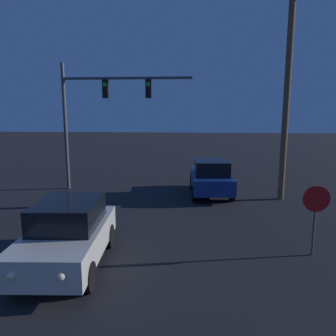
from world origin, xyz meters
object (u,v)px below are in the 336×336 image
object	(u,v)px
utility_pole	(287,88)
traffic_signal_mast	(98,105)
car_near	(68,234)
stop_sign	(316,207)
car_far	(211,177)

from	to	relation	value
utility_pole	traffic_signal_mast	bearing A→B (deg)	171.39
car_near	traffic_signal_mast	distance (m)	9.22
traffic_signal_mast	utility_pole	xyz separation A→B (m)	(8.85, -1.34, 0.68)
traffic_signal_mast	stop_sign	xyz separation A→B (m)	(8.17, -7.35, -2.90)
car_far	stop_sign	bearing A→B (deg)	-71.91
car_far	stop_sign	xyz separation A→B (m)	(2.51, -6.64, 0.54)
stop_sign	utility_pole	distance (m)	7.03
car_near	utility_pole	bearing A→B (deg)	-139.41
car_near	utility_pole	xyz separation A→B (m)	(7.35, 7.08, 4.12)
car_near	stop_sign	xyz separation A→B (m)	(6.67, 1.08, 0.54)
car_far	utility_pole	bearing A→B (deg)	-13.85
car_far	utility_pole	xyz separation A→B (m)	(3.19, -0.64, 4.12)
car_far	traffic_signal_mast	xyz separation A→B (m)	(-5.66, 0.71, 3.43)
car_far	traffic_signal_mast	size ratio (longest dim) A/B	0.63
car_far	stop_sign	size ratio (longest dim) A/B	2.02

